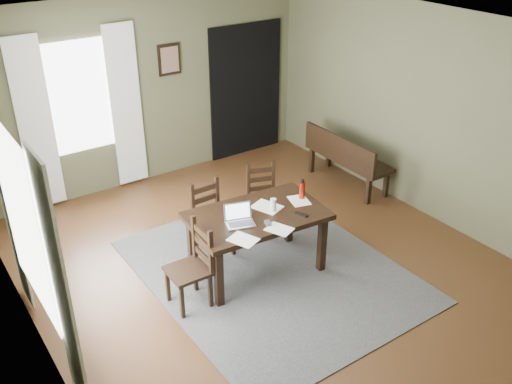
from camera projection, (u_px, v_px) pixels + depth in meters
ground at (271, 271)px, 6.57m from camera, size 5.00×6.00×0.01m
room_shell at (273, 124)px, 5.71m from camera, size 5.02×6.02×2.71m
rug at (271, 270)px, 6.56m from camera, size 2.60×3.20×0.01m
dining_table at (257, 221)px, 6.26m from camera, size 1.57×1.03×0.75m
chair_end at (192, 267)px, 5.85m from camera, size 0.42×0.41×0.93m
chair_back_left at (212, 220)px, 6.70m from camera, size 0.41×0.41×0.90m
chair_back_right at (263, 199)px, 7.20m from camera, size 0.48×0.48×0.87m
bench at (345, 155)px, 8.24m from camera, size 0.46×1.43×0.81m
laptop at (239, 218)px, 6.03m from camera, size 0.36×0.32×0.20m
computer_mouse at (268, 223)px, 6.01m from camera, size 0.07×0.10×0.03m
tv_remote at (301, 214)px, 6.19m from camera, size 0.08×0.16×0.02m
drinking_glass at (273, 205)px, 6.24m from camera, size 0.09×0.09×0.15m
water_bottle at (302, 190)px, 6.48m from camera, size 0.07×0.07×0.24m
paper_a at (243, 240)px, 5.76m from camera, size 0.31×0.35×0.00m
paper_c at (267, 207)px, 6.35m from camera, size 0.34×0.38×0.00m
paper_d at (299, 201)px, 6.48m from camera, size 0.27×0.31×0.00m
paper_e at (279, 229)px, 5.93m from camera, size 0.29×0.33×0.00m
window_left at (21, 218)px, 4.79m from camera, size 0.01×1.30×1.70m
window_back at (79, 97)px, 7.53m from camera, size 1.00×0.01×1.50m
curtain_left_near at (61, 290)px, 4.32m from camera, size 0.03×0.48×2.30m
curtain_left_far at (7, 203)px, 5.51m from camera, size 0.03×0.48×2.30m
curtain_back_left at (36, 126)px, 7.32m from camera, size 0.44×0.03×2.30m
curtain_back_right at (126, 107)px, 7.94m from camera, size 0.44×0.03×2.30m
framed_picture at (169, 59)px, 8.07m from camera, size 0.34×0.03×0.44m
doorway_back at (246, 91)px, 9.05m from camera, size 1.30×0.03×2.10m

